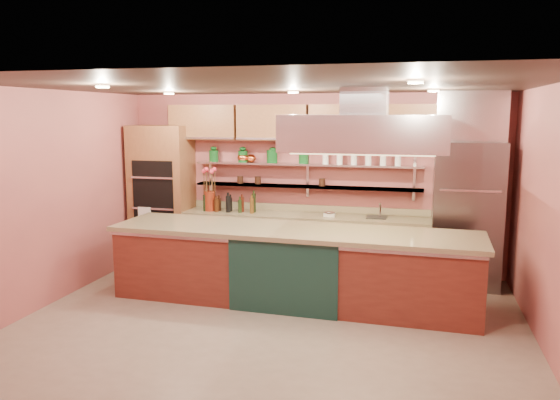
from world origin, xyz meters
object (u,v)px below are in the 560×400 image
(refrigerator, at_px, (466,215))
(green_canister, at_px, (272,156))
(flower_vase, at_px, (210,201))
(copper_kettle, at_px, (251,158))
(kitchen_scale, at_px, (330,213))
(island, at_px, (293,265))

(refrigerator, height_order, green_canister, refrigerator)
(flower_vase, bearing_deg, copper_kettle, 19.03)
(refrigerator, xyz_separation_m, kitchen_scale, (-1.99, 0.01, -0.07))
(green_canister, bearing_deg, kitchen_scale, -12.76)
(kitchen_scale, bearing_deg, island, -77.33)
(refrigerator, bearing_deg, flower_vase, 179.85)
(flower_vase, relative_size, green_canister, 1.58)
(refrigerator, height_order, copper_kettle, refrigerator)
(flower_vase, distance_m, copper_kettle, 0.96)
(kitchen_scale, distance_m, green_canister, 1.30)
(island, bearing_deg, kitchen_scale, 80.07)
(island, distance_m, copper_kettle, 2.26)
(kitchen_scale, relative_size, copper_kettle, 1.05)
(island, height_order, flower_vase, flower_vase)
(copper_kettle, xyz_separation_m, green_canister, (0.35, 0.00, 0.04))
(flower_vase, bearing_deg, refrigerator, -0.15)
(flower_vase, xyz_separation_m, green_canister, (0.99, 0.22, 0.73))
(green_canister, bearing_deg, island, -65.56)
(island, distance_m, kitchen_scale, 1.43)
(copper_kettle, height_order, green_canister, green_canister)
(kitchen_scale, height_order, copper_kettle, copper_kettle)
(kitchen_scale, xyz_separation_m, copper_kettle, (-1.32, 0.22, 0.80))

